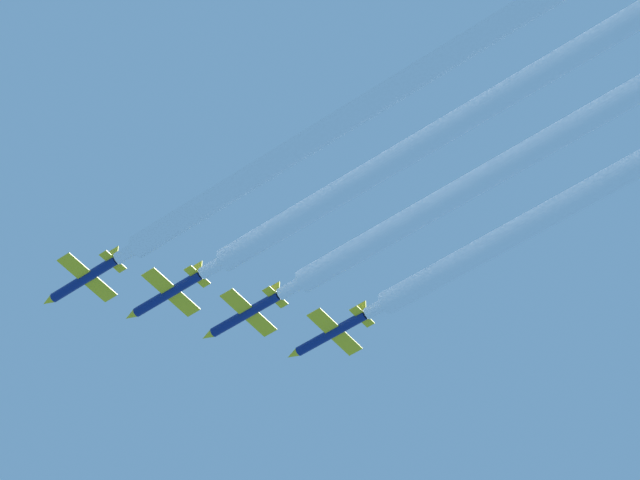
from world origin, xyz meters
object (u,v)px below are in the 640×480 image
object	(u,v)px
jet_second_echelon	(166,295)
jet_fourth_echelon	(329,334)
jet_lead	(82,280)
jet_third_echelon	(243,315)

from	to	relation	value
jet_second_echelon	jet_fourth_echelon	size ratio (longest dim) A/B	1.00
jet_lead	jet_fourth_echelon	bearing A→B (deg)	-40.78
jet_second_echelon	jet_fourth_echelon	xyz separation A→B (m)	(15.96, -12.91, -1.99)
jet_second_echelon	jet_lead	bearing A→B (deg)	135.61
jet_lead	jet_second_echelon	distance (m)	10.35
jet_fourth_echelon	jet_third_echelon	bearing A→B (deg)	138.97
jet_lead	jet_fourth_echelon	distance (m)	30.94
jet_third_echelon	jet_fourth_echelon	world-z (taller)	jet_third_echelon
jet_second_echelon	jet_third_echelon	size ratio (longest dim) A/B	1.00
jet_lead	jet_fourth_echelon	world-z (taller)	jet_lead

